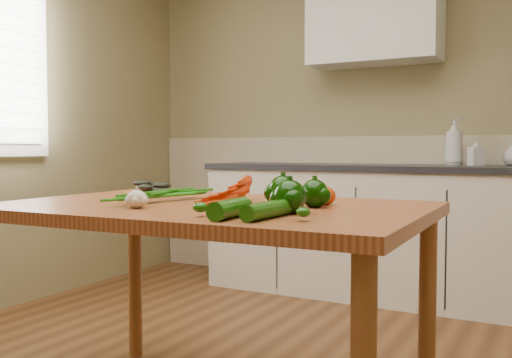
{
  "coord_description": "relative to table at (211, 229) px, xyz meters",
  "views": [
    {
      "loc": [
        1.08,
        -1.6,
        1.01
      ],
      "look_at": [
        0.02,
        0.37,
        0.89
      ],
      "focal_mm": 40.0,
      "sensor_mm": 36.0,
      "label": 1
    }
  ],
  "objects": [
    {
      "name": "room",
      "position": [
        0.03,
        0.06,
        0.53
      ],
      "size": [
        4.04,
        5.04,
        2.64
      ],
      "color": "brown",
      "rests_on": "ground"
    },
    {
      "name": "counter_run",
      "position": [
        0.24,
        2.07,
        -0.26
      ],
      "size": [
        2.84,
        0.64,
        1.14
      ],
      "color": "beige",
      "rests_on": "ground"
    },
    {
      "name": "upper_cabinets",
      "position": [
        0.54,
        2.2,
        1.23
      ],
      "size": [
        2.15,
        0.35,
        0.7
      ],
      "color": "silver",
      "rests_on": "room"
    },
    {
      "name": "table",
      "position": [
        0.0,
        0.0,
        0.0
      ],
      "size": [
        1.53,
        1.01,
        0.81
      ],
      "rotation": [
        0.0,
        0.0,
        0.02
      ],
      "color": "#AF5B32",
      "rests_on": "ground"
    },
    {
      "name": "soap_bottle_a",
      "position": [
        0.48,
        2.21,
        0.34
      ],
      "size": [
        0.17,
        0.17,
        0.31
      ],
      "primitive_type": "imported",
      "rotation": [
        0.0,
        0.0,
        2.21
      ],
      "color": "silver",
      "rests_on": "counter_run"
    },
    {
      "name": "soap_bottle_b",
      "position": [
        0.62,
        2.13,
        0.27
      ],
      "size": [
        0.11,
        0.11,
        0.18
      ],
      "primitive_type": "imported",
      "rotation": [
        0.0,
        0.0,
        5.35
      ],
      "color": "silver",
      "rests_on": "counter_run"
    },
    {
      "name": "carrot_bunch",
      "position": [
        -0.01,
        0.0,
        0.13
      ],
      "size": [
        0.29,
        0.22,
        0.08
      ],
      "primitive_type": null,
      "rotation": [
        0.0,
        0.0,
        0.02
      ],
      "color": "red",
      "rests_on": "table"
    },
    {
      "name": "leafy_greens",
      "position": [
        -0.45,
        0.22,
        0.14
      ],
      "size": [
        0.22,
        0.19,
        0.11
      ],
      "primitive_type": null,
      "color": "black",
      "rests_on": "table"
    },
    {
      "name": "garlic_bulb",
      "position": [
        -0.13,
        -0.24,
        0.12
      ],
      "size": [
        0.07,
        0.07,
        0.06
      ],
      "primitive_type": "ellipsoid",
      "color": "silver",
      "rests_on": "table"
    },
    {
      "name": "pepper_a",
      "position": [
        0.27,
        0.03,
        0.14
      ],
      "size": [
        0.11,
        0.11,
        0.11
      ],
      "primitive_type": "sphere",
      "color": "black",
      "rests_on": "table"
    },
    {
      "name": "pepper_b",
      "position": [
        0.38,
        0.06,
        0.14
      ],
      "size": [
        0.09,
        0.09,
        0.09
      ],
      "primitive_type": "sphere",
      "color": "black",
      "rests_on": "table"
    },
    {
      "name": "pepper_c",
      "position": [
        0.38,
        -0.14,
        0.14
      ],
      "size": [
        0.1,
        0.1,
        0.1
      ],
      "primitive_type": "sphere",
      "color": "black",
      "rests_on": "table"
    },
    {
      "name": "tomato_a",
      "position": [
        0.19,
        0.22,
        0.12
      ],
      "size": [
        0.07,
        0.07,
        0.07
      ],
      "primitive_type": "ellipsoid",
      "color": "#890202",
      "rests_on": "table"
    },
    {
      "name": "tomato_b",
      "position": [
        0.32,
        0.21,
        0.12
      ],
      "size": [
        0.08,
        0.08,
        0.07
      ],
      "primitive_type": "ellipsoid",
      "color": "#D13905",
      "rests_on": "table"
    },
    {
      "name": "tomato_c",
      "position": [
        0.38,
        0.16,
        0.12
      ],
      "size": [
        0.07,
        0.07,
        0.07
      ],
      "primitive_type": "ellipsoid",
      "color": "#D13905",
      "rests_on": "table"
    },
    {
      "name": "zucchini_a",
      "position": [
        0.38,
        -0.29,
        0.11
      ],
      "size": [
        0.06,
        0.23,
        0.05
      ],
      "primitive_type": "cylinder",
      "rotation": [
        1.57,
        0.0,
        -0.03
      ],
      "color": "#124607",
      "rests_on": "table"
    },
    {
      "name": "zucchini_b",
      "position": [
        0.28,
        -0.33,
        0.12
      ],
      "size": [
        0.07,
        0.2,
        0.06
      ],
      "primitive_type": "cylinder",
      "rotation": [
        1.57,
        0.0,
        0.09
      ],
      "color": "#124607",
      "rests_on": "table"
    }
  ]
}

